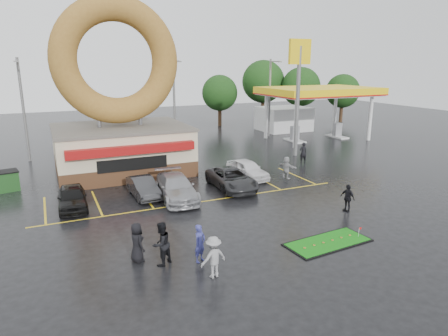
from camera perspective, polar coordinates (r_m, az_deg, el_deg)
name	(u,v)px	position (r m, az deg, el deg)	size (l,w,h in m)	color
ground	(222,221)	(22.45, -0.22, -7.52)	(120.00, 120.00, 0.00)	black
donut_shop	(120,116)	(32.64, -14.64, 7.16)	(10.20, 8.70, 13.50)	#472B19
gas_station	(303,105)	(49.27, 11.19, 8.87)	(12.30, 13.65, 5.90)	silver
shell_sign	(299,76)	(37.71, 10.62, 12.79)	(2.20, 0.36, 10.60)	slate
streetlight_left	(23,108)	(39.07, -26.77, 7.72)	(0.40, 2.21, 9.00)	slate
streetlight_mid	(174,101)	(41.95, -7.09, 9.55)	(0.40, 2.21, 9.00)	slate
streetlight_right	(270,96)	(47.80, 6.60, 10.18)	(0.40, 2.21, 9.00)	slate
tree_far_a	(301,87)	(59.99, 10.94, 11.31)	(5.60, 5.60, 8.00)	#332114
tree_far_b	(343,91)	(62.14, 16.59, 10.48)	(4.90, 4.90, 7.00)	#332114
tree_far_c	(263,82)	(61.17, 5.63, 12.18)	(6.30, 6.30, 9.00)	#332114
tree_far_d	(220,93)	(55.84, -0.62, 10.67)	(4.90, 4.90, 7.00)	#332114
car_black	(72,198)	(25.69, -20.86, -3.96)	(1.63, 4.05, 1.38)	black
car_dgrey	(143,187)	(26.64, -11.48, -2.71)	(1.37, 3.94, 1.30)	#29292B
car_silver	(176,188)	(25.85, -6.86, -2.78)	(2.14, 5.27, 1.53)	#98989C
car_grey	(231,179)	(27.78, 1.08, -1.55)	(2.35, 5.11, 1.42)	#29292B
car_white	(247,169)	(30.27, 3.35, -0.19)	(1.69, 4.20, 1.43)	silver
person_blue	(200,243)	(17.81, -3.46, -10.68)	(0.63, 0.41, 1.72)	navy
person_blackjkt	(161,244)	(17.69, -8.95, -10.64)	(0.95, 0.74, 1.95)	black
person_hoodie	(213,257)	(16.59, -1.51, -12.61)	(1.14, 0.66, 1.77)	gray
person_bystander	(137,242)	(18.18, -12.34, -10.35)	(0.88, 0.57, 1.79)	black
person_cameraman	(347,198)	(24.67, 17.21, -4.09)	(0.96, 0.40, 1.64)	black
person_walker_near	(286,167)	(30.59, 8.91, 0.07)	(1.58, 0.50, 1.70)	#97979A
person_walker_far	(303,153)	(35.58, 11.25, 2.15)	(0.67, 0.44, 1.84)	black
dumpster	(4,182)	(31.17, -28.95, -1.74)	(1.80, 1.20, 1.30)	#1D491C
putting_green	(328,242)	(20.46, 14.63, -10.22)	(4.45, 2.21, 0.54)	black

